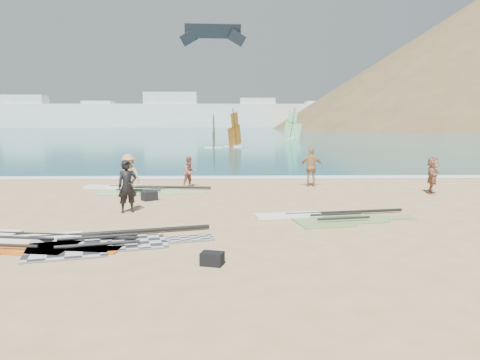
{
  "coord_description": "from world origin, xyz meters",
  "views": [
    {
      "loc": [
        0.19,
        -14.39,
        3.47
      ],
      "look_at": [
        0.61,
        4.0,
        1.0
      ],
      "focal_mm": 35.0,
      "sensor_mm": 36.0,
      "label": 1
    }
  ],
  "objects_px": {
    "rig_grey": "(79,241)",
    "rig_red": "(4,240)",
    "rig_green": "(134,189)",
    "beachgoer_right": "(432,175)",
    "person_wetsuit": "(127,187)",
    "beachgoer_back": "(311,167)",
    "beachgoer_left": "(190,172)",
    "beachgoer_mid": "(129,175)",
    "gear_bag_far": "(212,259)",
    "gear_bag_near": "(149,196)",
    "rig_orange": "(322,217)"
  },
  "relations": [
    {
      "from": "gear_bag_far",
      "to": "person_wetsuit",
      "type": "height_order",
      "value": "person_wetsuit"
    },
    {
      "from": "rig_green",
      "to": "gear_bag_near",
      "type": "height_order",
      "value": "gear_bag_near"
    },
    {
      "from": "rig_grey",
      "to": "gear_bag_far",
      "type": "bearing_deg",
      "value": -43.49
    },
    {
      "from": "rig_grey",
      "to": "beachgoer_left",
      "type": "distance_m",
      "value": 10.66
    },
    {
      "from": "rig_grey",
      "to": "gear_bag_far",
      "type": "xyz_separation_m",
      "value": [
        3.77,
        -2.04,
        0.1
      ]
    },
    {
      "from": "gear_bag_near",
      "to": "person_wetsuit",
      "type": "bearing_deg",
      "value": -98.19
    },
    {
      "from": "beachgoer_left",
      "to": "beachgoer_mid",
      "type": "distance_m",
      "value": 3.45
    },
    {
      "from": "gear_bag_near",
      "to": "rig_grey",
      "type": "bearing_deg",
      "value": -96.89
    },
    {
      "from": "rig_orange",
      "to": "gear_bag_far",
      "type": "xyz_separation_m",
      "value": [
        -3.62,
        -5.0,
        0.11
      ]
    },
    {
      "from": "rig_grey",
      "to": "rig_red",
      "type": "distance_m",
      "value": 2.17
    },
    {
      "from": "rig_grey",
      "to": "rig_green",
      "type": "xyz_separation_m",
      "value": [
        -0.41,
        9.48,
        -0.0
      ]
    },
    {
      "from": "beachgoer_mid",
      "to": "beachgoer_right",
      "type": "relative_size",
      "value": 1.1
    },
    {
      "from": "beachgoer_mid",
      "to": "person_wetsuit",
      "type": "bearing_deg",
      "value": -50.24
    },
    {
      "from": "rig_red",
      "to": "beachgoer_mid",
      "type": "bearing_deg",
      "value": 85.66
    },
    {
      "from": "rig_orange",
      "to": "beachgoer_back",
      "type": "bearing_deg",
      "value": 72.79
    },
    {
      "from": "person_wetsuit",
      "to": "beachgoer_left",
      "type": "distance_m",
      "value": 6.43
    },
    {
      "from": "rig_orange",
      "to": "rig_green",
      "type": "bearing_deg",
      "value": 129.87
    },
    {
      "from": "gear_bag_far",
      "to": "beachgoer_mid",
      "type": "relative_size",
      "value": 0.28
    },
    {
      "from": "rig_green",
      "to": "gear_bag_far",
      "type": "height_order",
      "value": "gear_bag_far"
    },
    {
      "from": "beachgoer_right",
      "to": "beachgoer_mid",
      "type": "bearing_deg",
      "value": 118.02
    },
    {
      "from": "person_wetsuit",
      "to": "beachgoer_mid",
      "type": "xyz_separation_m",
      "value": [
        -0.76,
        3.83,
        -0.03
      ]
    },
    {
      "from": "rig_grey",
      "to": "beachgoer_back",
      "type": "height_order",
      "value": "beachgoer_back"
    },
    {
      "from": "gear_bag_far",
      "to": "beachgoer_mid",
      "type": "distance_m",
      "value": 10.91
    },
    {
      "from": "beachgoer_mid",
      "to": "gear_bag_far",
      "type": "bearing_deg",
      "value": -39.43
    },
    {
      "from": "beachgoer_left",
      "to": "rig_orange",
      "type": "bearing_deg",
      "value": -89.69
    },
    {
      "from": "beachgoer_mid",
      "to": "rig_red",
      "type": "bearing_deg",
      "value": -74.7
    },
    {
      "from": "person_wetsuit",
      "to": "beachgoer_right",
      "type": "relative_size",
      "value": 1.13
    },
    {
      "from": "rig_red",
      "to": "rig_grey",
      "type": "bearing_deg",
      "value": 4.23
    },
    {
      "from": "person_wetsuit",
      "to": "beachgoer_back",
      "type": "distance_m",
      "value": 10.08
    },
    {
      "from": "rig_grey",
      "to": "beachgoer_mid",
      "type": "relative_size",
      "value": 3.54
    },
    {
      "from": "rig_green",
      "to": "gear_bag_far",
      "type": "bearing_deg",
      "value": -64.02
    },
    {
      "from": "rig_green",
      "to": "beachgoer_back",
      "type": "distance_m",
      "value": 8.84
    },
    {
      "from": "gear_bag_far",
      "to": "beachgoer_left",
      "type": "bearing_deg",
      "value": 97.16
    },
    {
      "from": "person_wetsuit",
      "to": "beachgoer_back",
      "type": "height_order",
      "value": "beachgoer_back"
    },
    {
      "from": "gear_bag_far",
      "to": "rig_orange",
      "type": "bearing_deg",
      "value": 54.12
    },
    {
      "from": "rig_green",
      "to": "beachgoer_back",
      "type": "height_order",
      "value": "beachgoer_back"
    },
    {
      "from": "rig_grey",
      "to": "rig_green",
      "type": "relative_size",
      "value": 1.06
    },
    {
      "from": "rig_orange",
      "to": "beachgoer_mid",
      "type": "bearing_deg",
      "value": 136.29
    },
    {
      "from": "rig_orange",
      "to": "person_wetsuit",
      "type": "bearing_deg",
      "value": 159.48
    },
    {
      "from": "gear_bag_far",
      "to": "beachgoer_mid",
      "type": "xyz_separation_m",
      "value": [
        -4.08,
        10.09,
        0.78
      ]
    },
    {
      "from": "rig_green",
      "to": "beachgoer_right",
      "type": "bearing_deg",
      "value": 0.86
    },
    {
      "from": "rig_red",
      "to": "beachgoer_left",
      "type": "distance_m",
      "value": 11.14
    },
    {
      "from": "person_wetsuit",
      "to": "beachgoer_left",
      "type": "bearing_deg",
      "value": 49.44
    },
    {
      "from": "rig_orange",
      "to": "gear_bag_far",
      "type": "bearing_deg",
      "value": -136.12
    },
    {
      "from": "beachgoer_mid",
      "to": "rig_green",
      "type": "bearing_deg",
      "value": 122.66
    },
    {
      "from": "beachgoer_mid",
      "to": "gear_bag_near",
      "type": "bearing_deg",
      "value": -21.23
    },
    {
      "from": "gear_bag_near",
      "to": "person_wetsuit",
      "type": "distance_m",
      "value": 2.65
    },
    {
      "from": "beachgoer_back",
      "to": "rig_green",
      "type": "bearing_deg",
      "value": 12.28
    },
    {
      "from": "beachgoer_right",
      "to": "gear_bag_far",
      "type": "bearing_deg",
      "value": 163.92
    },
    {
      "from": "rig_grey",
      "to": "rig_orange",
      "type": "distance_m",
      "value": 7.96
    }
  ]
}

